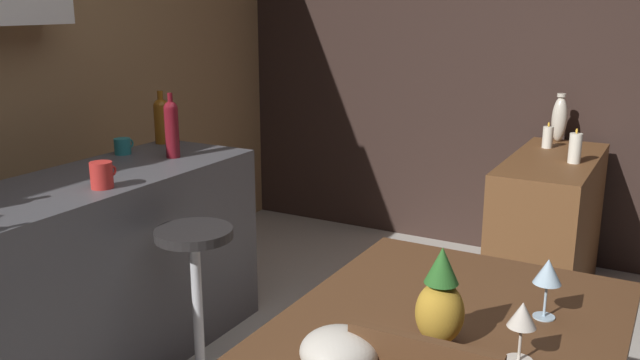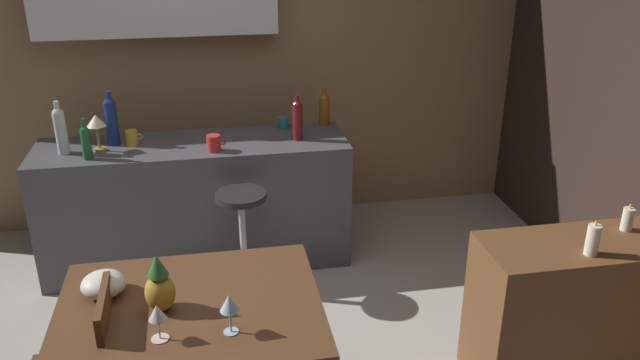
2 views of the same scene
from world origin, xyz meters
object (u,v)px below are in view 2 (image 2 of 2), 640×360
(pillar_candle_tall, at_px, (628,219))
(sideboard_cabinet, at_px, (577,310))
(cup_red, at_px, (214,143))
(pineapple_centerpiece, at_px, (160,287))
(cup_teal, at_px, (284,123))
(wine_bottle_green, at_px, (86,141))
(cup_mustard, at_px, (132,138))
(wine_bottle_cobalt, at_px, (111,119))
(wine_glass_left, at_px, (229,304))
(wine_bottle_amber, at_px, (324,108))
(wine_bottle_clear, at_px, (60,129))
(pillar_candle_short, at_px, (593,240))
(counter_lamp, at_px, (96,124))
(wine_bottle_ruby, at_px, (298,119))
(bar_stool, at_px, (243,242))
(dining_table, at_px, (191,322))
(wine_glass_right, at_px, (157,314))

(pillar_candle_tall, bearing_deg, sideboard_cabinet, -161.23)
(cup_red, xyz_separation_m, pillar_candle_tall, (2.08, -1.36, -0.07))
(pineapple_centerpiece, xyz_separation_m, cup_red, (0.28, 1.53, 0.10))
(cup_teal, bearing_deg, pillar_candle_tall, -48.19)
(wine_bottle_green, bearing_deg, cup_mustard, 40.22)
(sideboard_cabinet, xyz_separation_m, wine_bottle_cobalt, (-2.48, 1.70, 0.67))
(cup_mustard, height_order, cup_teal, cup_mustard)
(cup_teal, bearing_deg, wine_glass_left, -103.17)
(wine_bottle_amber, relative_size, cup_red, 2.24)
(sideboard_cabinet, height_order, wine_bottle_green, wine_bottle_green)
(wine_bottle_green, distance_m, wine_bottle_clear, 0.22)
(wine_glass_left, height_order, pillar_candle_short, pillar_candle_short)
(wine_bottle_green, xyz_separation_m, counter_lamp, (0.05, 0.14, 0.07))
(cup_red, bearing_deg, cup_mustard, 158.43)
(wine_bottle_amber, bearing_deg, wine_bottle_ruby, -130.55)
(sideboard_cabinet, xyz_separation_m, wine_bottle_green, (-2.62, 1.45, 0.61))
(bar_stool, xyz_separation_m, pillar_candle_tall, (1.94, -1.02, 0.49))
(wine_glass_left, height_order, wine_bottle_green, wine_bottle_green)
(wine_glass_left, height_order, wine_bottle_ruby, wine_bottle_ruby)
(wine_bottle_clear, bearing_deg, wine_bottle_amber, 8.49)
(counter_lamp, bearing_deg, wine_bottle_cobalt, 55.46)
(pineapple_centerpiece, xyz_separation_m, pillar_candle_tall, (2.36, 0.17, 0.03))
(wine_bottle_clear, xyz_separation_m, pillar_candle_short, (2.71, -1.70, -0.17))
(dining_table, distance_m, pillar_candle_short, 1.93)
(cup_red, bearing_deg, wine_glass_left, -89.77)
(wine_bottle_green, bearing_deg, wine_bottle_cobalt, 62.71)
(wine_bottle_amber, xyz_separation_m, wine_bottle_green, (-1.60, -0.40, -0.01))
(pineapple_centerpiece, bearing_deg, wine_bottle_amber, 60.52)
(wine_glass_right, distance_m, wine_bottle_ruby, 2.07)
(cup_teal, bearing_deg, cup_red, -142.48)
(bar_stool, distance_m, wine_bottle_ruby, 0.91)
(pineapple_centerpiece, xyz_separation_m, wine_bottle_ruby, (0.86, 1.66, 0.19))
(cup_teal, bearing_deg, dining_table, -109.38)
(bar_stool, distance_m, cup_teal, 0.99)
(wine_glass_left, bearing_deg, wine_bottle_ruby, 73.24)
(sideboard_cabinet, height_order, wine_bottle_amber, wine_bottle_amber)
(sideboard_cabinet, bearing_deg, wine_bottle_clear, 150.39)
(cup_mustard, bearing_deg, wine_bottle_amber, 7.95)
(wine_bottle_amber, bearing_deg, wine_bottle_cobalt, -174.34)
(dining_table, relative_size, pillar_candle_tall, 7.81)
(wine_bottle_amber, relative_size, wine_bottle_clear, 0.81)
(dining_table, xyz_separation_m, bar_stool, (0.31, 1.18, -0.26))
(cup_mustard, bearing_deg, wine_bottle_green, -139.78)
(sideboard_cabinet, relative_size, bar_stool, 1.49)
(sideboard_cabinet, bearing_deg, pillar_candle_short, -122.83)
(wine_bottle_green, distance_m, cup_mustard, 0.34)
(dining_table, height_order, wine_bottle_clear, wine_bottle_clear)
(bar_stool, bearing_deg, cup_teal, 63.42)
(wine_glass_right, bearing_deg, pillar_candle_tall, 9.32)
(wine_glass_left, relative_size, pillar_candle_short, 1.00)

